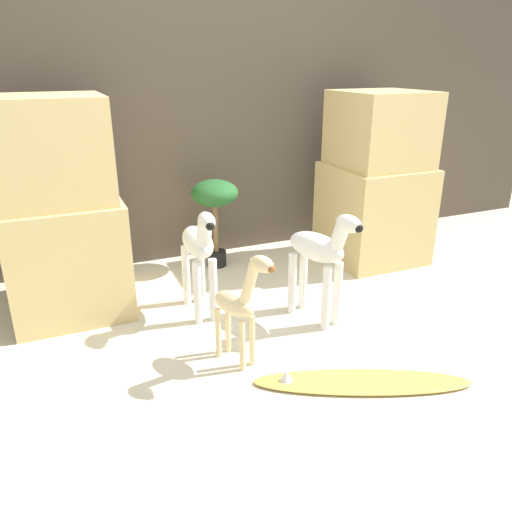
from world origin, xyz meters
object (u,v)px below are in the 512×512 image
(zebra_left, at_px, (199,249))
(giraffe_figurine, at_px, (240,302))
(zebra_right, at_px, (320,254))
(surfboard, at_px, (360,382))
(potted_palm_front, at_px, (215,200))

(zebra_left, height_order, giraffe_figurine, zebra_left)
(zebra_right, distance_m, giraffe_figurine, 0.63)
(zebra_right, height_order, surfboard, zebra_right)
(giraffe_figurine, bearing_deg, zebra_right, 22.94)
(zebra_right, xyz_separation_m, potted_palm_front, (-0.27, 1.01, 0.09))
(zebra_right, distance_m, potted_palm_front, 1.05)
(potted_palm_front, bearing_deg, surfboard, -84.98)
(surfboard, bearing_deg, zebra_right, 78.77)
(zebra_right, relative_size, zebra_left, 1.00)
(zebra_right, relative_size, giraffe_figurine, 1.10)
(zebra_left, bearing_deg, zebra_right, -29.69)
(giraffe_figurine, distance_m, potted_palm_front, 1.30)
(zebra_left, xyz_separation_m, surfboard, (0.47, -0.97, -0.39))
(zebra_right, bearing_deg, potted_palm_front, 104.86)
(zebra_right, height_order, potted_palm_front, zebra_right)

